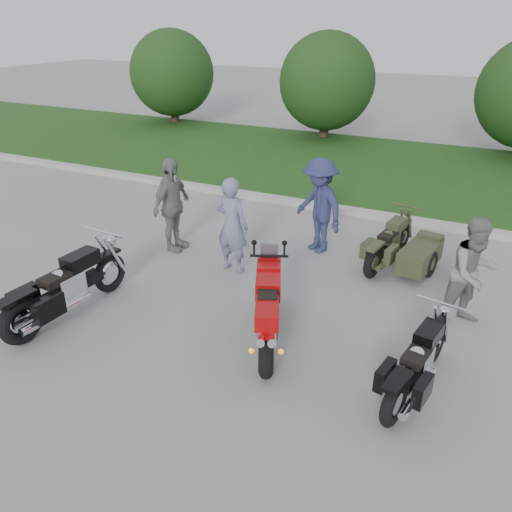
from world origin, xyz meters
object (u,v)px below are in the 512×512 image
at_px(sportbike_red, 268,308).
at_px(person_back, 172,205).
at_px(cruiser_right, 416,367).
at_px(person_grey, 473,273).
at_px(cruiser_sidecar, 406,251).
at_px(person_stripe, 232,225).
at_px(person_denim, 319,206).
at_px(cruiser_left, 63,291).

distance_m(sportbike_red, person_back, 3.88).
relative_size(cruiser_right, person_back, 1.08).
bearing_deg(person_grey, cruiser_sidecar, 87.31).
relative_size(cruiser_right, person_stripe, 1.13).
relative_size(sportbike_red, person_back, 1.07).
height_order(sportbike_red, person_denim, person_denim).
xyz_separation_m(cruiser_sidecar, person_back, (-4.55, -1.14, 0.59)).
height_order(sportbike_red, cruiser_sidecar, sportbike_red).
bearing_deg(cruiser_right, cruiser_sidecar, 113.30).
relative_size(cruiser_right, person_grey, 1.16).
height_order(cruiser_right, person_stripe, person_stripe).
xyz_separation_m(cruiser_right, cruiser_sidecar, (-0.77, 3.53, -0.03)).
bearing_deg(person_stripe, sportbike_red, 136.70).
bearing_deg(sportbike_red, cruiser_left, 170.02).
distance_m(sportbike_red, cruiser_sidecar, 3.64).
bearing_deg(cruiser_sidecar, person_denim, -173.26).
height_order(person_stripe, person_denim, person_denim).
distance_m(cruiser_right, person_denim, 4.52).
height_order(cruiser_left, person_grey, person_grey).
bearing_deg(person_back, person_stripe, -101.48).
bearing_deg(person_back, cruiser_right, -114.29).
bearing_deg(person_grey, person_stripe, 137.48).
relative_size(person_stripe, person_grey, 1.03).
relative_size(cruiser_right, person_denim, 1.07).
bearing_deg(person_denim, person_back, -123.30).
bearing_deg(person_grey, person_denim, 110.28).
relative_size(person_denim, person_back, 1.01).
bearing_deg(sportbike_red, person_grey, 12.48).
relative_size(cruiser_sidecar, person_denim, 1.08).
height_order(cruiser_sidecar, person_back, person_back).
bearing_deg(cruiser_sidecar, person_stripe, -143.86).
bearing_deg(cruiser_sidecar, person_grey, -40.36).
height_order(sportbike_red, cruiser_left, sportbike_red).
bearing_deg(sportbike_red, cruiser_right, -27.82).
relative_size(cruiser_left, cruiser_sidecar, 1.19).
xyz_separation_m(person_grey, person_denim, (-3.05, 1.60, 0.08)).
relative_size(person_stripe, person_back, 0.95).
xyz_separation_m(person_stripe, person_grey, (4.21, -0.03, -0.03)).
bearing_deg(cruiser_sidecar, cruiser_right, -67.43).
bearing_deg(cruiser_left, person_grey, 28.43).
distance_m(cruiser_left, person_back, 3.02).
distance_m(person_grey, person_denim, 3.44).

